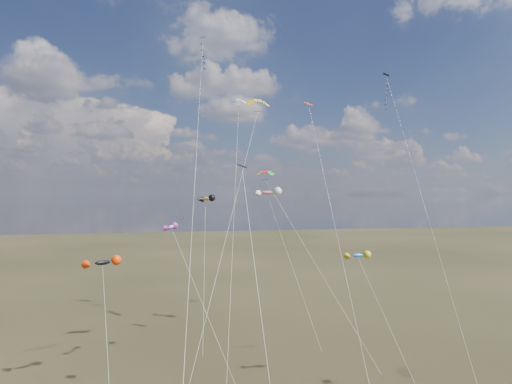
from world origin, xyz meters
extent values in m
cube|color=black|center=(22.60, 30.13, 36.62)|extent=(1.22, 1.26, 0.44)
cylinder|color=silver|center=(21.17, 18.55, 18.31)|extent=(2.87, 23.19, 36.64)
cube|color=#0B1D4B|center=(-5.40, 23.37, 37.83)|extent=(0.99, 0.95, 0.37)
cylinder|color=silver|center=(-7.81, 7.08, 18.91)|extent=(4.85, 32.59, 37.84)
cube|color=black|center=(-3.65, 7.19, 21.19)|extent=(0.89, 0.93, 0.32)
cylinder|color=silver|center=(-3.99, -1.55, 10.60)|extent=(0.70, 17.49, 21.21)
cube|color=#E2430C|center=(4.77, 13.82, 28.30)|extent=(1.13, 1.09, 0.38)
cylinder|color=silver|center=(4.88, 5.88, 14.15)|extent=(0.25, 15.89, 28.31)
cylinder|color=silver|center=(-4.60, 10.87, 14.76)|extent=(10.14, 16.39, 29.53)
cylinder|color=silver|center=(-1.63, 23.12, 16.55)|extent=(6.00, 26.29, 33.12)
cylinder|color=silver|center=(7.25, 17.88, 10.83)|extent=(9.21, 13.49, 21.67)
cube|color=#332316|center=(11.84, 11.15, 0.06)|extent=(0.10, 0.10, 0.12)
ellipsoid|color=black|center=(-16.17, 15.83, 11.92)|extent=(3.39, 2.65, 1.16)
cylinder|color=silver|center=(-15.37, 11.61, 5.96)|extent=(1.63, 8.46, 11.93)
ellipsoid|color=orange|center=(-3.92, 33.99, 18.10)|extent=(2.66, 2.87, 1.18)
cylinder|color=silver|center=(-4.82, 27.13, 9.05)|extent=(1.83, 13.75, 18.12)
cube|color=#332316|center=(-5.73, 20.26, 0.06)|extent=(0.10, 0.10, 0.12)
ellipsoid|color=silver|center=(-9.29, 18.56, 15.23)|extent=(1.51, 2.48, 0.79)
cylinder|color=silver|center=(-6.31, 14.26, 7.62)|extent=(6.00, 8.65, 15.25)
ellipsoid|color=red|center=(4.35, 30.36, 18.99)|extent=(3.59, 2.65, 1.44)
cylinder|color=silver|center=(6.30, 24.68, 9.50)|extent=(3.92, 11.39, 19.00)
cube|color=#332316|center=(8.25, 19.00, 0.06)|extent=(0.10, 0.10, 0.12)
ellipsoid|color=blue|center=(8.63, 10.13, 12.67)|extent=(2.25, 0.86, 0.83)
cylinder|color=silver|center=(10.17, 6.47, 6.33)|extent=(3.10, 7.34, 12.68)
camera|label=1|loc=(-11.06, -31.89, 18.70)|focal=32.00mm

